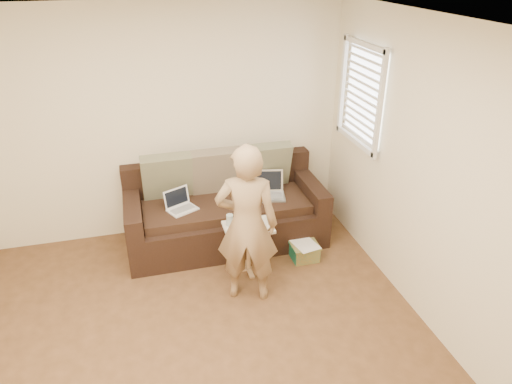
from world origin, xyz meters
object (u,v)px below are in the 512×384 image
sofa (225,208)px  laptop_silver (268,197)px  person (247,225)px  striped_box (304,251)px  drinking_glass (230,220)px  laptop_white (183,210)px  side_table (248,248)px

sofa → laptop_silver: sofa is taller
person → striped_box: (0.75, 0.43, -0.70)m
person → drinking_glass: person is taller
laptop_white → person: 1.07m
striped_box → sofa: bearing=142.4°
person → side_table: person is taller
person → drinking_glass: (-0.07, 0.45, -0.19)m
striped_box → laptop_silver: bearing=116.5°
laptop_silver → drinking_glass: bearing=-125.0°
laptop_silver → person: person is taller
sofa → person: (-0.00, -1.01, 0.37)m
laptop_white → drinking_glass: 0.63m
sofa → laptop_silver: size_ratio=5.75×
drinking_glass → striped_box: drinking_glass is taller
laptop_white → sofa: bearing=-14.9°
laptop_white → drinking_glass: (0.42, -0.46, 0.08)m
sofa → person: person is taller
person → laptop_silver: bearing=-98.9°
sofa → striped_box: size_ratio=7.38×
sofa → drinking_glass: sofa is taller
person → drinking_glass: bearing=-63.6°
side_table → striped_box: (0.64, 0.05, -0.18)m
person → laptop_white: bearing=-44.0°
sofa → laptop_silver: 0.50m
laptop_silver → person: (-0.49, -0.96, 0.27)m
person → side_table: size_ratio=2.94×
laptop_silver → striped_box: bearing=-51.2°
drinking_glass → laptop_white: bearing=132.1°
laptop_white → side_table: laptop_white is taller
sofa → drinking_glass: (-0.07, -0.56, 0.17)m
drinking_glass → striped_box: size_ratio=0.40×
sofa → striped_box: 1.00m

